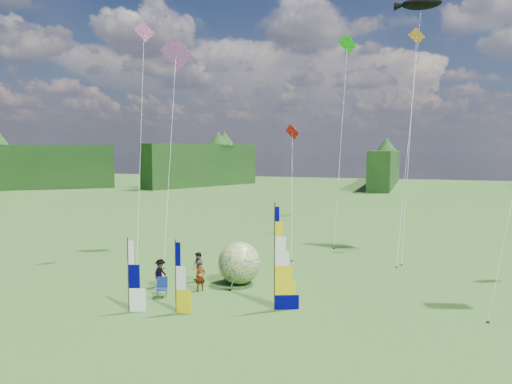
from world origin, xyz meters
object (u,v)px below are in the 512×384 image
(side_banner_far, at_px, (128,276))
(bol_inflatable, at_px, (239,263))
(feather_banner_main, at_px, (275,259))
(kite_whale, at_px, (411,107))
(side_banner_left, at_px, (176,278))
(spectator_b, at_px, (199,267))
(spectator_a, at_px, (200,277))
(spectator_d, at_px, (236,263))
(spectator_c, at_px, (160,273))
(camp_chair, at_px, (162,288))

(side_banner_far, relative_size, bol_inflatable, 1.42)
(feather_banner_main, bearing_deg, kite_whale, 49.98)
(feather_banner_main, bearing_deg, side_banner_left, -176.88)
(spectator_b, bearing_deg, spectator_a, -31.18)
(side_banner_left, distance_m, spectator_d, 6.78)
(spectator_c, distance_m, kite_whale, 21.92)
(spectator_a, bearing_deg, spectator_c, 136.40)
(side_banner_far, relative_size, spectator_d, 1.82)
(feather_banner_main, bearing_deg, side_banner_far, 179.89)
(side_banner_far, bearing_deg, side_banner_left, -4.04)
(side_banner_left, bearing_deg, bol_inflatable, 73.21)
(spectator_b, bearing_deg, spectator_c, -101.12)
(bol_inflatable, xyz_separation_m, kite_whale, (8.85, 12.76, 9.52))
(bol_inflatable, relative_size, spectator_a, 1.56)
(bol_inflatable, bearing_deg, spectator_b, -171.66)
(feather_banner_main, height_order, camp_chair, feather_banner_main)
(camp_chair, distance_m, kite_whale, 22.66)
(spectator_d, xyz_separation_m, kite_whale, (9.41, 11.71, 9.79))
(spectator_a, relative_size, camp_chair, 1.48)
(side_banner_far, relative_size, spectator_a, 2.22)
(bol_inflatable, height_order, spectator_d, bol_inflatable)
(bol_inflatable, height_order, spectator_a, bol_inflatable)
(spectator_d, bearing_deg, bol_inflatable, 167.88)
(bol_inflatable, height_order, spectator_c, bol_inflatable)
(spectator_a, bearing_deg, spectator_b, 73.21)
(spectator_d, bearing_deg, spectator_a, 122.69)
(side_banner_far, bearing_deg, bol_inflatable, 44.13)
(spectator_a, height_order, spectator_c, spectator_c)
(spectator_b, bearing_deg, camp_chair, -68.02)
(spectator_b, distance_m, kite_whale, 19.88)
(camp_chair, bearing_deg, side_banner_far, -120.51)
(camp_chair, bearing_deg, kite_whale, 31.96)
(camp_chair, bearing_deg, spectator_a, 28.18)
(spectator_a, bearing_deg, camp_chair, -173.99)
(side_banner_far, distance_m, camp_chair, 2.80)
(spectator_b, distance_m, camp_chair, 3.42)
(feather_banner_main, bearing_deg, spectator_d, 106.65)
(side_banner_left, bearing_deg, spectator_b, 97.65)
(side_banner_far, relative_size, spectator_b, 1.98)
(spectator_a, height_order, kite_whale, kite_whale)
(feather_banner_main, relative_size, spectator_a, 3.23)
(spectator_d, bearing_deg, side_banner_left, 135.44)
(spectator_b, bearing_deg, feather_banner_main, -0.83)
(kite_whale, bearing_deg, bol_inflatable, -105.36)
(side_banner_left, relative_size, spectator_c, 2.12)
(side_banner_left, height_order, kite_whale, kite_whale)
(spectator_d, distance_m, camp_chair, 5.32)
(side_banner_left, bearing_deg, camp_chair, 126.90)
(kite_whale, bearing_deg, spectator_d, -109.40)
(side_banner_far, height_order, camp_chair, side_banner_far)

